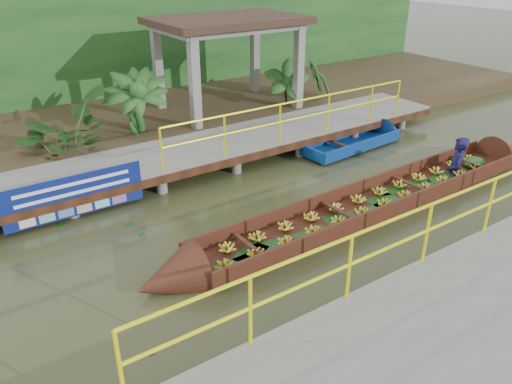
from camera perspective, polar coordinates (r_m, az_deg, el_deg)
ground at (r=9.91m, az=1.19°, el=-4.30°), size 80.00×80.00×0.00m
land_strip at (r=16.02m, az=-14.62°, el=7.87°), size 30.00×8.00×0.45m
far_dock at (r=12.38m, az=-7.93°, el=4.35°), size 16.00×2.06×1.66m
near_dock at (r=8.09m, az=25.41°, el=-12.53°), size 18.00×2.40×1.73m
pavilion at (r=15.62m, az=-3.28°, el=17.99°), size 4.40×3.00×3.00m
foliage_backdrop at (r=17.92m, az=-18.23°, el=15.20°), size 30.00×0.80×4.00m
vendor_boat at (r=11.18m, az=14.86°, el=-0.10°), size 10.95×1.35×2.29m
moored_blue_boat at (r=14.70m, az=13.03°, el=6.10°), size 3.60×1.18×0.84m
blue_banner at (r=10.63m, az=-19.99°, el=-0.39°), size 2.80×0.04×0.88m
tropical_plants at (r=13.55m, az=-13.98°, el=9.46°), size 14.37×1.37×1.71m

